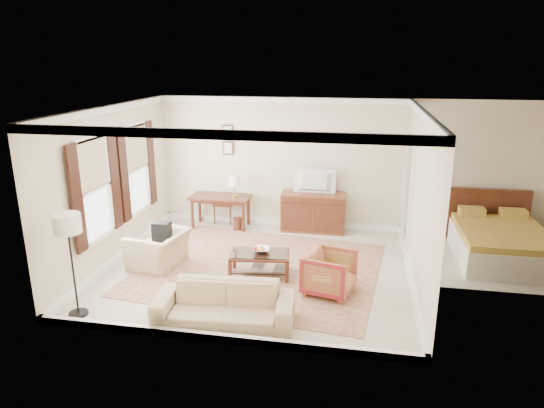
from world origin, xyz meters
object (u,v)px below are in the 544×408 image
(tv, at_px, (314,174))
(sofa, at_px, (224,299))
(sideboard, at_px, (313,212))
(coffee_table, at_px, (260,258))
(striped_armchair, at_px, (330,271))
(club_armchair, at_px, (159,244))
(writing_desk, at_px, (220,201))

(tv, height_order, sofa, tv)
(sideboard, relative_size, coffee_table, 1.27)
(striped_armchair, height_order, sofa, sofa)
(club_armchair, bearing_deg, sofa, 54.70)
(tv, bearing_deg, sideboard, -90.00)
(tv, distance_m, sofa, 4.34)
(club_armchair, xyz_separation_m, sofa, (1.73, -1.73, -0.05))
(coffee_table, bearing_deg, writing_desk, 120.53)
(striped_armchair, bearing_deg, sofa, 144.88)
(sideboard, xyz_separation_m, sofa, (-0.86, -4.18, -0.04))
(tv, xyz_separation_m, club_armchair, (-2.59, -2.42, -0.86))
(sideboard, xyz_separation_m, club_armchair, (-2.59, -2.44, 0.01))
(coffee_table, height_order, striped_armchair, striped_armchair)
(club_armchair, height_order, sofa, club_armchair)
(coffee_table, xyz_separation_m, striped_armchair, (1.25, -0.42, 0.06))
(coffee_table, bearing_deg, club_armchair, 177.67)
(sideboard, distance_m, sofa, 4.26)
(tv, relative_size, coffee_table, 0.80)
(sideboard, height_order, club_armchair, club_armchair)
(writing_desk, bearing_deg, club_armchair, -102.28)
(striped_armchair, bearing_deg, sideboard, 24.82)
(tv, relative_size, striped_armchair, 1.14)
(sideboard, relative_size, sofa, 0.70)
(tv, height_order, coffee_table, tv)
(sofa, bearing_deg, coffee_table, 79.56)
(writing_desk, xyz_separation_m, striped_armchair, (2.65, -2.81, -0.23))
(sideboard, xyz_separation_m, tv, (-0.00, -0.02, 0.87))
(writing_desk, distance_m, sofa, 4.23)
(writing_desk, bearing_deg, striped_armchair, -46.59)
(coffee_table, relative_size, club_armchair, 1.09)
(coffee_table, bearing_deg, sofa, -96.06)
(coffee_table, bearing_deg, sideboard, 74.80)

